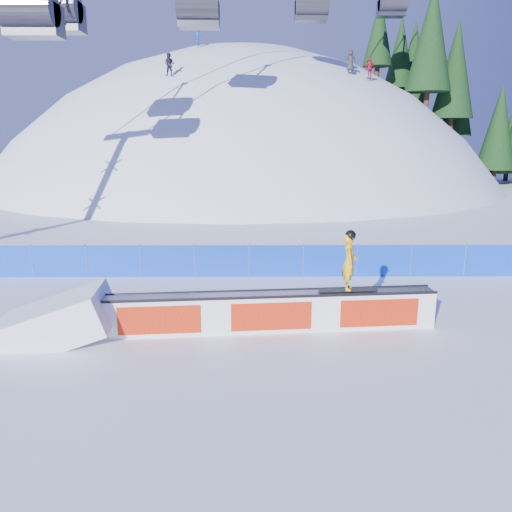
{
  "coord_description": "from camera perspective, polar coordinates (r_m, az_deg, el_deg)",
  "views": [
    {
      "loc": [
        1.12,
        -13.33,
        5.14
      ],
      "look_at": [
        1.23,
        0.89,
        1.67
      ],
      "focal_mm": 35.0,
      "sensor_mm": 36.0,
      "label": 1
    }
  ],
  "objects": [
    {
      "name": "ground",
      "position": [
        14.33,
        -4.92,
        -7.37
      ],
      "size": [
        160.0,
        160.0,
        0.0
      ],
      "primitive_type": "plane",
      "color": "white",
      "rests_on": "ground"
    },
    {
      "name": "snow_hill",
      "position": [
        59.99,
        -1.49,
        -9.01
      ],
      "size": [
        64.0,
        64.0,
        64.0
      ],
      "color": "silver",
      "rests_on": "ground"
    },
    {
      "name": "treeline",
      "position": [
        58.14,
        21.59,
        18.17
      ],
      "size": [
        21.87,
        11.31,
        20.58
      ],
      "color": "#352215",
      "rests_on": "ground"
    },
    {
      "name": "safety_fence",
      "position": [
        18.44,
        -3.9,
        -0.59
      ],
      "size": [
        22.05,
        0.05,
        1.3
      ],
      "color": "#0C3AC9",
      "rests_on": "ground"
    },
    {
      "name": "rail_box",
      "position": [
        13.43,
        1.62,
        -6.4
      ],
      "size": [
        8.96,
        1.38,
        1.07
      ],
      "rotation": [
        0.0,
        0.0,
        0.08
      ],
      "color": "white",
      "rests_on": "ground"
    },
    {
      "name": "snow_ramp",
      "position": [
        14.12,
        -21.81,
        -8.68
      ],
      "size": [
        3.11,
        2.09,
        1.85
      ],
      "primitive_type": null,
      "rotation": [
        0.0,
        -0.31,
        0.08
      ],
      "color": "white",
      "rests_on": "ground"
    },
    {
      "name": "snowboarder",
      "position": [
        13.44,
        10.61,
        -0.57
      ],
      "size": [
        1.6,
        0.6,
        1.65
      ],
      "rotation": [
        0.0,
        0.0,
        1.43
      ],
      "color": "black",
      "rests_on": "rail_box"
    },
    {
      "name": "distant_skiers",
      "position": [
        44.45,
        0.2,
        22.09
      ],
      "size": [
        16.84,
        9.31,
        5.13
      ],
      "color": "black",
      "rests_on": "ground"
    }
  ]
}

